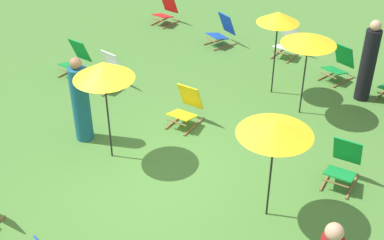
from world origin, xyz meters
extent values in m
plane|color=#477A33|center=(0.00, 0.00, 0.00)|extent=(40.00, 40.00, 0.00)
cube|color=olive|center=(-0.72, 1.57, 0.02)|extent=(0.12, 0.76, 0.04)
cube|color=olive|center=(-0.28, 1.63, 0.02)|extent=(0.12, 0.76, 0.04)
cube|color=yellow|center=(-0.49, 1.50, 0.27)|extent=(0.53, 0.49, 0.13)
cube|color=yellow|center=(-0.53, 1.80, 0.55)|extent=(0.51, 0.30, 0.57)
cylinder|color=olive|center=(-0.47, 1.30, 0.20)|extent=(0.44, 0.08, 0.03)
cube|color=olive|center=(-0.75, 5.64, 0.02)|extent=(0.09, 0.76, 0.04)
cube|color=olive|center=(-0.31, 5.68, 0.02)|extent=(0.09, 0.76, 0.04)
cube|color=white|center=(-0.52, 5.56, 0.27)|extent=(0.51, 0.47, 0.13)
cube|color=white|center=(-0.55, 5.86, 0.55)|extent=(0.50, 0.28, 0.57)
cylinder|color=olive|center=(-0.51, 5.36, 0.20)|extent=(0.44, 0.06, 0.03)
cube|color=olive|center=(-3.07, 1.70, 0.02)|extent=(0.05, 0.76, 0.04)
cube|color=olive|center=(-2.63, 1.69, 0.02)|extent=(0.05, 0.76, 0.04)
cube|color=white|center=(-2.85, 1.59, 0.27)|extent=(0.49, 0.44, 0.13)
cube|color=white|center=(-2.85, 1.89, 0.55)|extent=(0.49, 0.26, 0.57)
cylinder|color=olive|center=(-2.86, 1.39, 0.20)|extent=(0.44, 0.04, 0.03)
cube|color=olive|center=(2.54, 1.80, 0.02)|extent=(0.16, 0.76, 0.04)
cube|color=olive|center=(2.97, 1.87, 0.02)|extent=(0.16, 0.76, 0.04)
cube|color=#148C38|center=(2.77, 1.74, 0.27)|extent=(0.54, 0.51, 0.13)
cube|color=#148C38|center=(2.72, 2.03, 0.55)|extent=(0.51, 0.32, 0.57)
cylinder|color=olive|center=(2.80, 1.54, 0.20)|extent=(0.44, 0.10, 0.03)
cube|color=olive|center=(-4.57, 5.36, 0.02)|extent=(0.06, 0.76, 0.04)
cube|color=olive|center=(-4.13, 5.38, 0.02)|extent=(0.06, 0.76, 0.04)
cube|color=red|center=(-4.35, 5.27, 0.27)|extent=(0.49, 0.45, 0.13)
cube|color=red|center=(-4.36, 5.57, 0.55)|extent=(0.49, 0.26, 0.57)
cylinder|color=olive|center=(-4.34, 5.07, 0.20)|extent=(0.44, 0.04, 0.03)
cube|color=olive|center=(2.14, 5.25, 0.02)|extent=(0.04, 0.76, 0.04)
cube|color=olive|center=(-2.45, 5.24, 0.02)|extent=(0.26, 0.74, 0.04)
cube|color=olive|center=(-2.02, 5.12, 0.02)|extent=(0.26, 0.74, 0.04)
cube|color=#1947B7|center=(-2.26, 5.08, 0.27)|extent=(0.59, 0.55, 0.13)
cube|color=#1947B7|center=(-2.18, 5.37, 0.55)|extent=(0.53, 0.38, 0.57)
cylinder|color=olive|center=(-2.32, 4.89, 0.20)|extent=(0.43, 0.15, 0.03)
cube|color=olive|center=(-4.13, 1.65, 0.02)|extent=(0.08, 0.76, 0.04)
cube|color=olive|center=(-3.69, 1.67, 0.02)|extent=(0.08, 0.76, 0.04)
cube|color=#148C38|center=(-3.90, 1.56, 0.27)|extent=(0.50, 0.46, 0.13)
cube|color=#148C38|center=(-3.92, 1.86, 0.55)|extent=(0.49, 0.27, 0.57)
cylinder|color=olive|center=(-3.89, 1.36, 0.20)|extent=(0.44, 0.05, 0.03)
cube|color=olive|center=(0.81, 5.34, 0.02)|extent=(0.18, 0.75, 0.04)
cube|color=olive|center=(1.24, 5.25, 0.02)|extent=(0.18, 0.75, 0.04)
cube|color=#148C38|center=(1.01, 5.20, 0.27)|extent=(0.56, 0.52, 0.13)
cube|color=#148C38|center=(1.07, 5.49, 0.55)|extent=(0.52, 0.34, 0.57)
cylinder|color=olive|center=(0.97, 5.00, 0.20)|extent=(0.44, 0.11, 0.03)
cylinder|color=black|center=(0.17, 3.83, 0.93)|extent=(0.03, 0.03, 1.87)
cone|color=yellow|center=(0.17, 3.83, 1.77)|extent=(0.90, 0.90, 0.24)
cylinder|color=black|center=(2.18, 0.38, 0.87)|extent=(0.03, 0.03, 1.74)
cone|color=yellow|center=(2.18, 0.38, 1.65)|extent=(1.13, 1.13, 0.21)
cylinder|color=black|center=(1.09, 3.45, 0.88)|extent=(0.03, 0.03, 1.76)
cone|color=yellow|center=(1.09, 3.45, 1.67)|extent=(1.09, 1.09, 0.21)
cylinder|color=black|center=(-0.87, -0.08, 0.95)|extent=(0.03, 0.03, 1.90)
cone|color=yellow|center=(-0.87, -0.08, 1.78)|extent=(1.05, 1.05, 0.30)
cylinder|color=#195972|center=(-1.71, 0.01, 0.75)|extent=(0.36, 0.36, 1.51)
sphere|color=#936647|center=(-1.71, 0.01, 1.61)|extent=(0.22, 0.22, 0.22)
sphere|color=tan|center=(3.72, -0.89, 1.56)|extent=(0.22, 0.22, 0.22)
cylinder|color=black|center=(1.85, 4.84, 0.80)|extent=(0.39, 0.39, 1.60)
sphere|color=tan|center=(1.85, 4.84, 1.70)|extent=(0.23, 0.23, 0.23)
camera|label=1|loc=(5.09, -5.14, 5.72)|focal=48.23mm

